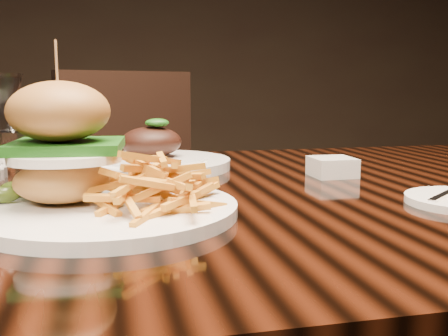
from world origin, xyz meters
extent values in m
plane|color=brown|center=(0.00, 3.50, 1.40)|extent=(6.00, 0.00, 6.00)
cube|color=black|center=(0.00, 0.00, 0.73)|extent=(1.60, 0.90, 0.04)
cylinder|color=white|center=(-0.15, -0.13, 0.76)|extent=(0.31, 0.31, 0.01)
ellipsoid|color=#AB7837|center=(-0.20, -0.10, 0.79)|extent=(0.11, 0.11, 0.05)
ellipsoid|color=white|center=(-0.20, -0.12, 0.82)|extent=(0.13, 0.10, 0.01)
ellipsoid|color=orange|center=(-0.18, -0.14, 0.83)|extent=(0.02, 0.02, 0.01)
cube|color=#205A16|center=(-0.20, -0.10, 0.83)|extent=(0.14, 0.13, 0.01)
ellipsoid|color=brown|center=(-0.20, -0.10, 0.87)|extent=(0.12, 0.12, 0.07)
cylinder|color=#A3784C|center=(-0.20, -0.10, 0.91)|extent=(0.00, 0.00, 0.09)
ellipsoid|color=#2E3B10|center=(-0.26, -0.06, 0.78)|extent=(0.05, 0.04, 0.02)
cube|color=silver|center=(0.29, -0.15, 0.76)|extent=(0.11, 0.09, 0.00)
cube|color=white|center=(0.22, 0.07, 0.77)|extent=(0.07, 0.07, 0.03)
cylinder|color=white|center=(-0.30, 0.06, 0.75)|extent=(0.06, 0.06, 0.00)
cylinder|color=white|center=(-0.30, 0.06, 0.80)|extent=(0.01, 0.01, 0.09)
cone|color=white|center=(-0.30, 0.06, 0.88)|extent=(0.06, 0.06, 0.08)
cylinder|color=white|center=(-0.26, 0.00, 0.80)|extent=(0.07, 0.07, 0.09)
cylinder|color=white|center=(-0.07, 0.22, 0.76)|extent=(0.29, 0.29, 0.02)
cylinder|color=white|center=(-0.07, 0.22, 0.76)|extent=(0.21, 0.21, 0.02)
ellipsoid|color=black|center=(-0.07, 0.22, 0.80)|extent=(0.11, 0.09, 0.06)
ellipsoid|color=#205A16|center=(-0.06, 0.21, 0.84)|extent=(0.04, 0.03, 0.02)
cube|color=black|center=(0.00, 0.80, 0.45)|extent=(0.60, 0.60, 0.06)
cube|color=black|center=(-0.08, 0.99, 0.70)|extent=(0.45, 0.22, 0.50)
cylinder|color=black|center=(0.25, 0.70, 0.23)|extent=(0.04, 0.04, 0.45)
cylinder|color=black|center=(-0.25, 0.90, 0.23)|extent=(0.04, 0.04, 0.45)
cylinder|color=black|center=(0.10, 1.05, 0.23)|extent=(0.04, 0.04, 0.45)
camera|label=1|loc=(-0.15, -0.75, 0.90)|focal=42.00mm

